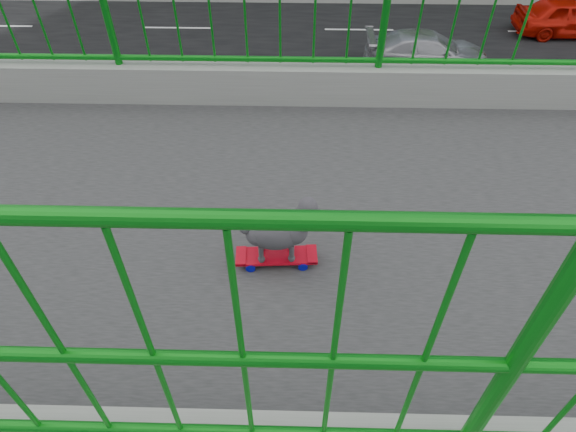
% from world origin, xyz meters
% --- Properties ---
extents(road, '(18.00, 90.00, 0.02)m').
position_xyz_m(road, '(-13.00, 0.00, 0.01)').
color(road, black).
rests_on(road, ground).
extents(skateboard, '(0.16, 0.45, 0.06)m').
position_xyz_m(skateboard, '(0.32, 5.29, 7.04)').
color(skateboard, red).
rests_on(skateboard, footbridge).
extents(poodle, '(0.20, 0.45, 0.37)m').
position_xyz_m(poodle, '(0.32, 5.31, 7.26)').
color(poodle, '#322F35').
rests_on(poodle, skateboard).
extents(car_0, '(1.88, 4.67, 1.59)m').
position_xyz_m(car_0, '(-6.00, 10.12, 0.80)').
color(car_0, '#A5A4AA').
rests_on(car_0, ground).
extents(car_1, '(1.63, 4.68, 1.54)m').
position_xyz_m(car_1, '(-9.20, 9.32, 0.77)').
color(car_1, black).
rests_on(car_1, ground).
extents(car_2, '(2.15, 4.67, 1.30)m').
position_xyz_m(car_2, '(-12.40, 13.00, 0.65)').
color(car_2, black).
rests_on(car_2, ground).
extents(car_3, '(1.91, 4.69, 1.36)m').
position_xyz_m(car_3, '(-15.60, 10.23, 0.68)').
color(car_3, '#A5A4AA').
rests_on(car_3, ground).
extents(car_4, '(1.80, 4.48, 1.53)m').
position_xyz_m(car_4, '(-18.80, 16.83, 0.76)').
color(car_4, red).
rests_on(car_4, ground).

